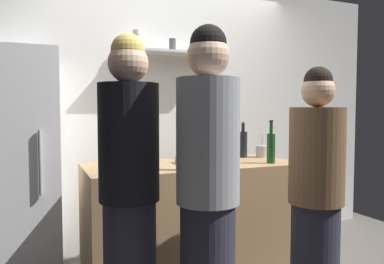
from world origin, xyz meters
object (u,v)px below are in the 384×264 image
object	(u,v)px
wine_bottle_pale_glass	(184,152)
wine_bottle_green_glass	(271,147)
water_bottle_plastic	(233,150)
refrigerator	(16,170)
person_grey_hoodie	(208,193)
utensil_holder	(262,151)
person_brown_jacket	(316,198)
person_blonde	(129,191)
wine_bottle_amber_glass	(203,145)
baking_pan	(200,160)
wine_bottle_dark_glass	(243,143)

from	to	relation	value
wine_bottle_pale_glass	wine_bottle_green_glass	world-z (taller)	wine_bottle_green_glass
water_bottle_plastic	refrigerator	bearing A→B (deg)	160.18
person_grey_hoodie	utensil_holder	bearing A→B (deg)	-158.64
utensil_holder	person_brown_jacket	bearing A→B (deg)	-104.41
person_blonde	person_brown_jacket	bearing A→B (deg)	167.59
wine_bottle_green_glass	wine_bottle_amber_glass	world-z (taller)	wine_bottle_green_glass
refrigerator	water_bottle_plastic	xyz separation A→B (m)	(1.55, -0.56, 0.14)
person_brown_jacket	person_grey_hoodie	bearing A→B (deg)	59.77
baking_pan	wine_bottle_dark_glass	world-z (taller)	wine_bottle_dark_glass
wine_bottle_dark_glass	person_grey_hoodie	distance (m)	1.41
wine_bottle_green_glass	utensil_holder	bearing A→B (deg)	67.62
refrigerator	wine_bottle_dark_glass	xyz separation A→B (m)	(1.85, -0.18, 0.15)
utensil_holder	wine_bottle_pale_glass	size ratio (longest dim) A/B	0.64
wine_bottle_amber_glass	person_brown_jacket	distance (m)	1.18
wine_bottle_dark_glass	wine_bottle_amber_glass	world-z (taller)	wine_bottle_dark_glass
water_bottle_plastic	person_brown_jacket	distance (m)	0.76
wine_bottle_pale_glass	wine_bottle_green_glass	bearing A→B (deg)	3.66
wine_bottle_pale_glass	wine_bottle_amber_glass	xyz separation A→B (m)	(0.39, 0.52, -0.01)
wine_bottle_dark_glass	wine_bottle_pale_glass	bearing A→B (deg)	-148.49
wine_bottle_green_glass	person_grey_hoodie	world-z (taller)	person_grey_hoodie
refrigerator	wine_bottle_green_glass	distance (m)	1.96
utensil_holder	wine_bottle_green_glass	xyz separation A→B (m)	(-0.14, -0.35, 0.08)
person_grey_hoodie	person_blonde	xyz separation A→B (m)	(-0.36, 0.27, -0.01)
baking_pan	water_bottle_plastic	xyz separation A→B (m)	(0.20, -0.18, 0.09)
wine_bottle_green_glass	water_bottle_plastic	world-z (taller)	wine_bottle_green_glass
person_grey_hoodie	wine_bottle_amber_glass	bearing A→B (deg)	-137.64
utensil_holder	person_blonde	size ratio (longest dim) A/B	0.12
refrigerator	wine_bottle_pale_glass	xyz separation A→B (m)	(1.10, -0.64, 0.15)
person_blonde	baking_pan	bearing A→B (deg)	-139.37
baking_pan	utensil_holder	xyz separation A→B (m)	(0.67, 0.13, 0.03)
baking_pan	wine_bottle_dark_glass	bearing A→B (deg)	20.88
refrigerator	wine_bottle_pale_glass	bearing A→B (deg)	-30.16
wine_bottle_amber_glass	person_blonde	bearing A→B (deg)	-134.17
person_brown_jacket	refrigerator	bearing A→B (deg)	21.42
utensil_holder	water_bottle_plastic	bearing A→B (deg)	-145.99
person_brown_jacket	person_blonde	size ratio (longest dim) A/B	0.91
baking_pan	water_bottle_plastic	size ratio (longest dim) A/B	1.35
wine_bottle_pale_glass	wine_bottle_dark_glass	world-z (taller)	wine_bottle_pale_glass
wine_bottle_green_glass	water_bottle_plastic	xyz separation A→B (m)	(-0.32, 0.04, -0.02)
person_blonde	refrigerator	bearing A→B (deg)	-59.61
water_bottle_plastic	wine_bottle_green_glass	bearing A→B (deg)	-6.44
wine_bottle_dark_glass	person_grey_hoodie	bearing A→B (deg)	-128.14
wine_bottle_amber_glass	wine_bottle_dark_glass	bearing A→B (deg)	-9.09
wine_bottle_dark_glass	water_bottle_plastic	xyz separation A→B (m)	(-0.31, -0.37, -0.01)
wine_bottle_green_glass	person_brown_jacket	size ratio (longest dim) A/B	0.21
refrigerator	wine_bottle_green_glass	bearing A→B (deg)	-17.63
baking_pan	wine_bottle_amber_glass	distance (m)	0.30
wine_bottle_green_glass	wine_bottle_pale_glass	bearing A→B (deg)	-176.34
water_bottle_plastic	person_grey_hoodie	world-z (taller)	person_grey_hoodie
refrigerator	utensil_holder	xyz separation A→B (m)	(2.01, -0.24, 0.08)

